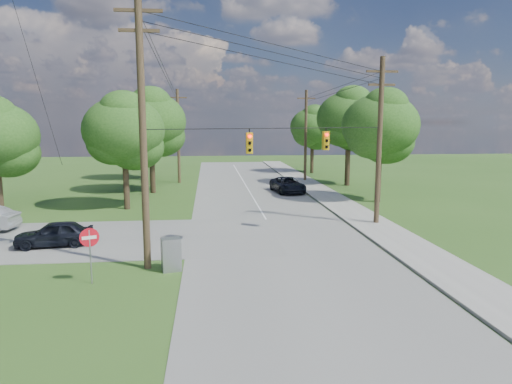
{
  "coord_description": "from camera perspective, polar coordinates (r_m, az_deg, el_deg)",
  "views": [
    {
      "loc": [
        -1.79,
        -19.81,
        6.51
      ],
      "look_at": [
        0.79,
        5.0,
        2.69
      ],
      "focal_mm": 32.0,
      "sensor_mm": 36.0,
      "label": 1
    }
  ],
  "objects": [
    {
      "name": "car_cross_dark",
      "position": [
        26.35,
        -23.88,
        -4.78
      ],
      "size": [
        4.12,
        2.11,
        1.34
      ],
      "primitive_type": "imported",
      "rotation": [
        0.0,
        0.0,
        -1.43
      ],
      "color": "black",
      "rests_on": "cross_road"
    },
    {
      "name": "main_road",
      "position": [
        25.92,
        2.68,
        -5.81
      ],
      "size": [
        10.0,
        100.0,
        0.03
      ],
      "primitive_type": "cube",
      "color": "gray",
      "rests_on": "ground"
    },
    {
      "name": "sidewalk_east",
      "position": [
        27.69,
        16.57,
        -5.13
      ],
      "size": [
        2.6,
        100.0,
        0.12
      ],
      "primitive_type": "cube",
      "color": "#A8A69D",
      "rests_on": "ground"
    },
    {
      "name": "tree_e_near",
      "position": [
        38.37,
        15.28,
        8.02
      ],
      "size": [
        6.2,
        6.2,
        8.81
      ],
      "color": "#423221",
      "rests_on": "ground"
    },
    {
      "name": "power_lines",
      "position": [
        31.63,
        0.06,
        13.5
      ],
      "size": [
        13.93,
        29.62,
        4.93
      ],
      "color": "black",
      "rests_on": "ground"
    },
    {
      "name": "car_main_north",
      "position": [
        42.56,
        3.99,
        0.9
      ],
      "size": [
        3.01,
        5.39,
        1.43
      ],
      "primitive_type": "imported",
      "rotation": [
        0.0,
        0.0,
        0.13
      ],
      "color": "black",
      "rests_on": "main_road"
    },
    {
      "name": "tree_e_mid",
      "position": [
        47.98,
        11.54,
        9.01
      ],
      "size": [
        6.6,
        6.6,
        9.64
      ],
      "color": "#423221",
      "rests_on": "ground"
    },
    {
      "name": "pole_north_w",
      "position": [
        49.93,
        -9.69,
        7.0
      ],
      "size": [
        2.0,
        0.32,
        10.0
      ],
      "color": "#4D3C28",
      "rests_on": "ground"
    },
    {
      "name": "tree_w_near",
      "position": [
        35.36,
        -16.19,
        7.42
      ],
      "size": [
        6.0,
        6.0,
        8.4
      ],
      "color": "#423221",
      "rests_on": "ground"
    },
    {
      "name": "control_cabinet",
      "position": [
        20.6,
        -10.55,
        -7.7
      ],
      "size": [
        0.94,
        0.77,
        1.48
      ],
      "primitive_type": "cube",
      "rotation": [
        0.0,
        0.0,
        0.24
      ],
      "color": "gray",
      "rests_on": "ground"
    },
    {
      "name": "ground",
      "position": [
        20.92,
        -0.75,
        -9.41
      ],
      "size": [
        140.0,
        140.0,
        0.0
      ],
      "primitive_type": "plane",
      "color": "#30561C",
      "rests_on": "ground"
    },
    {
      "name": "tree_w_far",
      "position": [
        53.3,
        -13.85,
        8.18
      ],
      "size": [
        6.0,
        6.0,
        8.73
      ],
      "color": "#423221",
      "rests_on": "ground"
    },
    {
      "name": "pole_sw",
      "position": [
        20.4,
        -13.98,
        7.67
      ],
      "size": [
        2.0,
        0.32,
        12.0
      ],
      "color": "#4D3C28",
      "rests_on": "ground"
    },
    {
      "name": "pole_ne",
      "position": [
        29.81,
        15.18,
        6.4
      ],
      "size": [
        2.0,
        0.32,
        10.5
      ],
      "color": "#4D3C28",
      "rests_on": "ground"
    },
    {
      "name": "traffic_signals",
      "position": [
        24.64,
        4.25,
        6.33
      ],
      "size": [
        4.91,
        3.27,
        1.05
      ],
      "color": "gold",
      "rests_on": "ground"
    },
    {
      "name": "pole_north_e",
      "position": [
        50.96,
        6.23,
        7.1
      ],
      "size": [
        2.0,
        0.32,
        10.0
      ],
      "color": "#4D3C28",
      "rests_on": "ground"
    },
    {
      "name": "tree_e_far",
      "position": [
        59.32,
        7.09,
        8.07
      ],
      "size": [
        5.8,
        5.8,
        8.32
      ],
      "color": "#423221",
      "rests_on": "ground"
    },
    {
      "name": "tree_w_mid",
      "position": [
        43.12,
        -13.02,
        8.58
      ],
      "size": [
        6.4,
        6.4,
        9.22
      ],
      "color": "#423221",
      "rests_on": "ground"
    },
    {
      "name": "do_not_enter_sign",
      "position": [
        19.6,
        -20.07,
        -6.04
      ],
      "size": [
        0.73,
        0.33,
        2.32
      ],
      "rotation": [
        0.0,
        0.0,
        0.4
      ],
      "color": "gray",
      "rests_on": "ground"
    }
  ]
}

